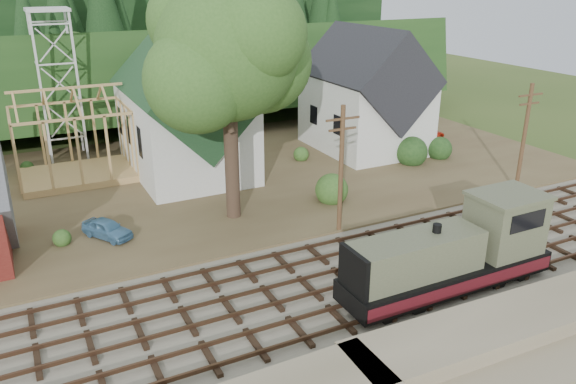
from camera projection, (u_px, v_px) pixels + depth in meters
name	position (u px, v px, depth m)	size (l,w,h in m)	color
ground	(271.00, 303.00, 27.19)	(140.00, 140.00, 0.00)	#384C1E
railroad_bed	(271.00, 301.00, 27.16)	(64.00, 11.00, 0.16)	#726B5B
village_flat	(170.00, 184.00, 42.12)	(64.00, 26.00, 0.30)	brown
hillside	(111.00, 118.00, 62.15)	(70.00, 28.00, 8.00)	#1E3F19
ridge	(89.00, 92.00, 75.47)	(80.00, 20.00, 12.00)	black
church	(185.00, 111.00, 42.53)	(8.40, 15.17, 13.00)	silver
farmhouse	(366.00, 97.00, 48.77)	(8.40, 10.80, 10.60)	silver
timber_frame	(73.00, 141.00, 41.81)	(8.20, 6.20, 6.99)	tan
lattice_tower	(51.00, 39.00, 44.34)	(3.20, 3.20, 12.12)	silver
big_tree	(230.00, 59.00, 32.78)	(10.90, 8.40, 14.70)	#38281E
telegraph_pole_near	(341.00, 168.00, 32.90)	(2.20, 0.28, 8.00)	#4C331E
telegraph_pole_far	(524.00, 137.00, 39.18)	(2.20, 0.28, 8.00)	#4C331E
locomotive	(456.00, 254.00, 27.56)	(11.25, 2.81, 4.52)	black
car_blue	(107.00, 229.00, 33.07)	(1.33, 3.31, 1.13)	#5185AD
car_red	(426.00, 134.00, 52.58)	(1.78, 3.85, 1.07)	red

